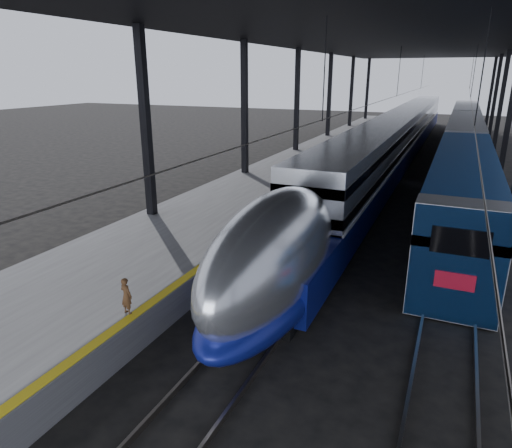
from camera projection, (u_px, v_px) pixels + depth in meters
The scene contains 8 objects.
ground at pixel (211, 307), 14.59m from camera, with size 160.00×160.00×0.00m, color black.
platform at pixel (303, 169), 33.14m from camera, with size 6.00×80.00×1.00m, color #4C4C4F.
yellow_strip at pixel (341, 165), 31.91m from camera, with size 0.30×80.00×0.01m, color yellow.
rails at pixel (418, 184), 30.21m from camera, with size 6.52×80.00×0.16m.
canopy at pixel (390, 39), 28.36m from camera, with size 18.00×75.00×9.47m.
tgv_train at pixel (397, 140), 37.46m from camera, with size 2.77×65.20×3.97m.
second_train at pixel (464, 142), 36.68m from camera, with size 2.62×56.05×3.61m.
child at pixel (126, 296), 12.03m from camera, with size 0.37×0.25×1.03m, color #4D3019.
Camera 1 is at (6.58, -11.32, 7.11)m, focal length 32.00 mm.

